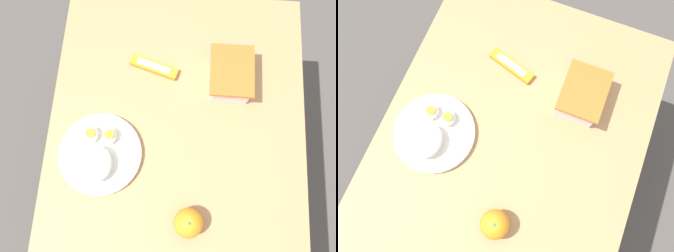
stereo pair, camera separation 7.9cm
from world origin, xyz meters
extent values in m
plane|color=#4C4742|center=(0.00, 0.00, 0.00)|extent=(10.00, 10.00, 0.00)
cube|color=#AD7F51|center=(0.00, 0.00, 0.72)|extent=(1.06, 0.80, 0.03)
cylinder|color=#936C45|center=(-0.47, -0.34, 0.35)|extent=(0.06, 0.06, 0.70)
cylinder|color=#936C45|center=(-0.47, 0.34, 0.35)|extent=(0.06, 0.06, 0.70)
cube|color=white|center=(-0.21, 0.15, 0.77)|extent=(0.15, 0.12, 0.08)
cube|color=beige|center=(-0.21, 0.15, 0.75)|extent=(0.14, 0.11, 0.04)
cube|color=orange|center=(-0.21, 0.15, 0.81)|extent=(0.17, 0.13, 0.01)
ellipsoid|color=gray|center=(-0.26, 0.15, 0.77)|extent=(0.07, 0.05, 0.02)
ellipsoid|color=gray|center=(-0.21, 0.15, 0.77)|extent=(0.05, 0.05, 0.02)
ellipsoid|color=gray|center=(-0.17, 0.14, 0.77)|extent=(0.06, 0.03, 0.03)
sphere|color=orange|center=(0.23, 0.05, 0.77)|extent=(0.08, 0.08, 0.08)
cylinder|color=#4C662D|center=(0.23, 0.05, 0.81)|extent=(0.01, 0.01, 0.00)
cylinder|color=silver|center=(0.05, -0.23, 0.74)|extent=(0.25, 0.25, 0.02)
ellipsoid|color=white|center=(0.09, -0.23, 0.77)|extent=(0.11, 0.09, 0.05)
ellipsoid|color=white|center=(0.00, -0.25, 0.76)|extent=(0.05, 0.04, 0.03)
cylinder|color=#F4A823|center=(0.00, -0.25, 0.78)|extent=(0.03, 0.03, 0.01)
ellipsoid|color=white|center=(0.00, -0.20, 0.76)|extent=(0.05, 0.04, 0.03)
cylinder|color=#F4A823|center=(0.00, -0.20, 0.78)|extent=(0.03, 0.03, 0.01)
cube|color=orange|center=(-0.24, -0.09, 0.74)|extent=(0.08, 0.16, 0.02)
cube|color=white|center=(-0.24, -0.09, 0.75)|extent=(0.05, 0.11, 0.00)
camera|label=1|loc=(0.22, -0.01, 1.72)|focal=35.00mm
camera|label=2|loc=(0.20, 0.07, 1.72)|focal=35.00mm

